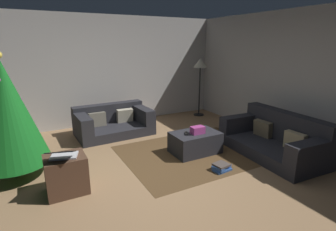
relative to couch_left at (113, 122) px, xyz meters
name	(u,v)px	position (x,y,z in m)	size (l,w,h in m)	color
ground_plane	(157,176)	(-0.01, -2.25, -0.25)	(6.40, 6.40, 0.00)	#93704C
rear_partition	(99,71)	(-0.01, 0.89, 1.05)	(6.40, 0.12, 2.60)	#BCB7B2
corner_partition	(302,78)	(3.13, -2.25, 1.05)	(0.12, 6.40, 2.60)	#B5B0AB
couch_left	(113,122)	(0.00, 0.00, 0.00)	(1.62, 1.01, 0.63)	#26262B
couch_right	(276,139)	(2.26, -2.51, 0.03)	(1.06, 1.90, 0.75)	#26262B
ottoman	(195,143)	(1.01, -1.77, -0.06)	(0.86, 0.56, 0.39)	#26262B
gift_box	(198,130)	(1.02, -1.83, 0.20)	(0.24, 0.15, 0.13)	#B23F8C
tv_remote	(186,133)	(0.82, -1.76, 0.14)	(0.05, 0.16, 0.02)	black
christmas_tree	(8,113)	(-1.86, -1.21, 0.74)	(1.02, 1.02, 1.85)	brown
side_table	(66,174)	(-1.26, -2.04, 0.01)	(0.52, 0.44, 0.52)	#4C3323
laptop	(63,154)	(-1.28, -2.10, 0.32)	(0.44, 0.48, 0.18)	silver
book_stack	(222,167)	(0.98, -2.56, -0.20)	(0.33, 0.27, 0.12)	#2D5193
corner_lamp	(200,67)	(2.57, 0.34, 1.07)	(0.36, 0.36, 1.56)	black
area_rug	(195,152)	(1.01, -1.77, -0.25)	(2.60, 2.00, 0.01)	brown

